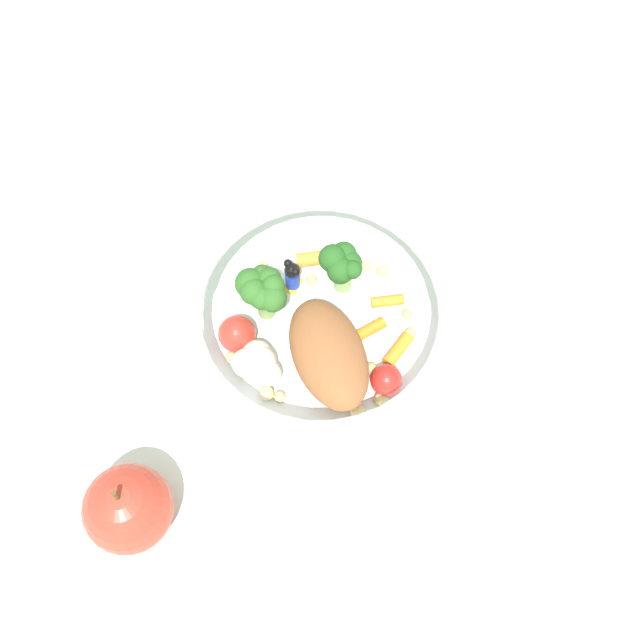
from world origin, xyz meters
name	(u,v)px	position (x,y,z in m)	size (l,w,h in m)	color
ground_plane	(335,337)	(0.00, 0.00, 0.00)	(2.40, 2.40, 0.00)	silver
food_container	(316,326)	(-0.01, -0.02, 0.03)	(0.20, 0.20, 0.06)	white
loose_apple	(128,509)	(0.02, -0.21, 0.03)	(0.06, 0.06, 0.08)	#BC3828
folded_napkin	(365,146)	(-0.13, 0.15, 0.00)	(0.14, 0.12, 0.01)	white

